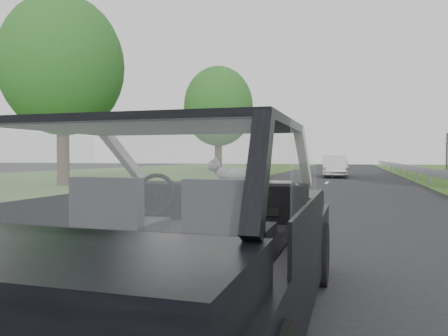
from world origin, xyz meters
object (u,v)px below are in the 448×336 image
Objects in this scene: subject_car at (186,226)px; highway_sign at (447,155)px; other_car at (335,166)px; cat at (241,175)px.

subject_car is 26.33m from highway_sign.
other_car is 6.59m from highway_sign.
other_car is (0.11, 23.94, -0.07)m from subject_car.
subject_car is at bearing -94.43° from other_car.
other_car is at bearing -161.08° from highway_sign.
highway_sign reaches higher than subject_car.
highway_sign is at bearing 75.76° from subject_car.
other_car reaches higher than cat.
subject_car is 7.87× the size of cat.
cat is 0.13× the size of other_car.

